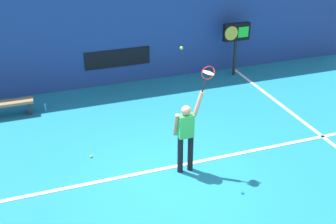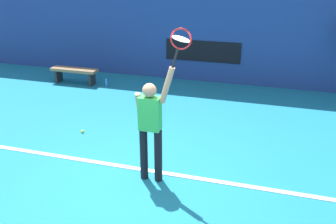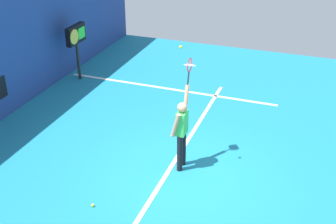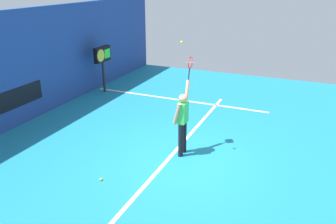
{
  "view_description": "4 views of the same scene",
  "coord_description": "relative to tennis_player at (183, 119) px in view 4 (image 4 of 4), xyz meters",
  "views": [
    {
      "loc": [
        -2.79,
        -7.38,
        5.78
      ],
      "look_at": [
        -0.06,
        0.43,
        1.49
      ],
      "focal_mm": 45.33,
      "sensor_mm": 36.0,
      "label": 1
    },
    {
      "loc": [
        2.07,
        -4.86,
        3.46
      ],
      "look_at": [
        0.45,
        0.59,
        1.09
      ],
      "focal_mm": 39.85,
      "sensor_mm": 36.0,
      "label": 2
    },
    {
      "loc": [
        -7.87,
        -2.46,
        5.98
      ],
      "look_at": [
        0.27,
        0.53,
        1.41
      ],
      "focal_mm": 47.06,
      "sensor_mm": 36.0,
      "label": 3
    },
    {
      "loc": [
        -7.45,
        -2.74,
        4.44
      ],
      "look_at": [
        0.42,
        0.68,
        1.08
      ],
      "focal_mm": 37.02,
      "sensor_mm": 36.0,
      "label": 4
    }
  ],
  "objects": [
    {
      "name": "back_wall",
      "position": [
        -0.28,
        5.58,
        0.77
      ],
      "size": [
        18.0,
        0.2,
        3.55
      ],
      "primitive_type": "cube",
      "color": "navy",
      "rests_on": "ground_plane"
    },
    {
      "name": "ground_plane",
      "position": [
        -0.28,
        -0.2,
        -1.01
      ],
      "size": [
        18.0,
        18.0,
        0.0
      ],
      "primitive_type": "plane",
      "color": "teal"
    },
    {
      "name": "tennis_racket",
      "position": [
        0.47,
        -0.0,
        1.35
      ],
      "size": [
        0.39,
        0.27,
        0.63
      ],
      "color": "black"
    },
    {
      "name": "scoreboard_clock",
      "position": [
        3.76,
        4.9,
        0.46
      ],
      "size": [
        0.96,
        0.2,
        1.87
      ],
      "color": "black",
      "rests_on": "ground_plane"
    },
    {
      "name": "tennis_ball",
      "position": [
        -0.13,
        0.0,
        2.0
      ],
      "size": [
        0.07,
        0.07,
        0.07
      ],
      "primitive_type": "sphere",
      "color": "#CCE033"
    },
    {
      "name": "sponsor_banner_center",
      "position": [
        -0.28,
        5.46,
        -0.1
      ],
      "size": [
        2.2,
        0.03,
        0.6
      ],
      "primitive_type": "cube",
      "color": "black"
    },
    {
      "name": "court_sideline",
      "position": [
        4.02,
        1.8,
        -1.0
      ],
      "size": [
        0.1,
        7.0,
        0.01
      ],
      "primitive_type": "cube",
      "color": "white",
      "rests_on": "ground_plane"
    },
    {
      "name": "tennis_player",
      "position": [
        0.0,
        0.0,
        0.0
      ],
      "size": [
        0.65,
        0.31,
        1.98
      ],
      "color": "black",
      "rests_on": "ground_plane"
    },
    {
      "name": "court_baseline",
      "position": [
        -0.28,
        0.22,
        -1.0
      ],
      "size": [
        10.0,
        0.1,
        0.01
      ],
      "primitive_type": "cube",
      "color": "white",
      "rests_on": "ground_plane"
    },
    {
      "name": "spare_ball",
      "position": [
        -1.98,
        1.26,
        -0.98
      ],
      "size": [
        0.07,
        0.07,
        0.07
      ],
      "primitive_type": "sphere",
      "color": "#CCE033",
      "rests_on": "ground_plane"
    }
  ]
}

